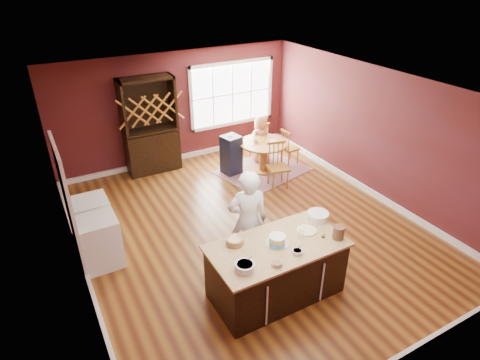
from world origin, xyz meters
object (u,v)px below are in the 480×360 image
object	(u,v)px
chair_north	(259,140)
hutch	(150,126)
chair_east	(290,146)
kitchen_island	(276,271)
layer_cake	(277,240)
washer	(101,242)
high_chair	(231,154)
baker	(248,221)
chair_south	(278,166)
toddler	(229,141)
dryer	(93,222)
seated_woman	(261,139)
dining_table	(263,151)

from	to	relation	value
chair_north	hutch	world-z (taller)	hutch
chair_east	kitchen_island	bearing A→B (deg)	138.52
layer_cake	washer	distance (m)	2.95
hutch	layer_cake	bearing A→B (deg)	-86.52
kitchen_island	high_chair	distance (m)	4.08
baker	washer	distance (m)	2.45
high_chair	chair_south	bearing A→B (deg)	-74.13
toddler	hutch	world-z (taller)	hutch
chair_east	high_chair	xyz separation A→B (m)	(-1.52, 0.25, 0.03)
kitchen_island	washer	xyz separation A→B (m)	(-2.14, 1.97, 0.00)
chair_east	toddler	size ratio (longest dim) A/B	3.51
hutch	dryer	distance (m)	3.03
chair_south	hutch	world-z (taller)	hutch
chair_south	seated_woman	distance (m)	1.41
chair_south	dryer	world-z (taller)	chair_south
chair_north	dryer	size ratio (longest dim) A/B	1.06
baker	kitchen_island	bearing A→B (deg)	111.16
layer_cake	dryer	size ratio (longest dim) A/B	0.38
washer	high_chair	bearing A→B (deg)	29.02
toddler	washer	size ratio (longest dim) A/B	0.29
chair_east	hutch	world-z (taller)	hutch
kitchen_island	dryer	bearing A→B (deg)	129.35
dining_table	high_chair	xyz separation A→B (m)	(-0.71, 0.29, -0.04)
dining_table	seated_woman	xyz separation A→B (m)	(0.24, 0.53, 0.07)
toddler	hutch	size ratio (longest dim) A/B	0.11
high_chair	hutch	size ratio (longest dim) A/B	0.43
chair_south	chair_north	world-z (taller)	chair_south
chair_north	hutch	distance (m)	2.74
layer_cake	toddler	xyz separation A→B (m)	(1.24, 3.90, -0.18)
kitchen_island	hutch	world-z (taller)	hutch
layer_cake	chair_south	world-z (taller)	layer_cake
toddler	dryer	world-z (taller)	toddler
dryer	chair_south	bearing A→B (deg)	1.99
layer_cake	high_chair	world-z (taller)	layer_cake
chair_south	washer	world-z (taller)	chair_south
chair_east	washer	bearing A→B (deg)	104.73
chair_north	seated_woman	distance (m)	0.24
high_chair	hutch	world-z (taller)	hutch
chair_east	layer_cake	bearing A→B (deg)	138.43
baker	hutch	bearing A→B (deg)	-70.28
baker	chair_east	distance (m)	4.08
chair_south	chair_east	bearing A→B (deg)	56.16
dining_table	chair_north	distance (m)	0.79
seated_woman	hutch	world-z (taller)	hutch
seated_woman	washer	distance (m)	4.87
chair_east	baker	bearing A→B (deg)	131.33
hutch	washer	size ratio (longest dim) A/B	2.56
kitchen_island	chair_east	xyz separation A→B (m)	(2.80, 3.62, 0.02)
kitchen_island	high_chair	world-z (taller)	high_chair
kitchen_island	dryer	distance (m)	3.38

